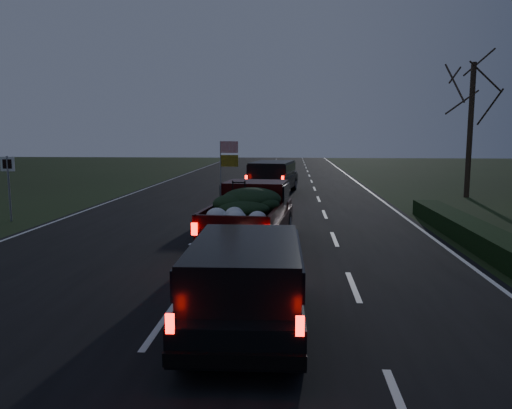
# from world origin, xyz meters

# --- Properties ---
(ground) EXTENTS (120.00, 120.00, 0.00)m
(ground) POSITION_xyz_m (0.00, 0.00, 0.00)
(ground) COLOR black
(ground) RESTS_ON ground
(road_asphalt) EXTENTS (14.00, 120.00, 0.02)m
(road_asphalt) POSITION_xyz_m (0.00, 0.00, 0.01)
(road_asphalt) COLOR black
(road_asphalt) RESTS_ON ground
(hedge_row) EXTENTS (1.00, 10.00, 0.60)m
(hedge_row) POSITION_xyz_m (7.80, 3.00, 0.30)
(hedge_row) COLOR black
(hedge_row) RESTS_ON ground
(route_sign) EXTENTS (0.55, 0.08, 2.50)m
(route_sign) POSITION_xyz_m (-8.50, 5.00, 1.66)
(route_sign) COLOR gray
(route_sign) RESTS_ON ground
(bare_tree_far) EXTENTS (3.60, 3.60, 7.00)m
(bare_tree_far) POSITION_xyz_m (11.50, 14.00, 5.23)
(bare_tree_far) COLOR black
(bare_tree_far) RESTS_ON ground
(pickup_truck) EXTENTS (2.51, 5.45, 2.77)m
(pickup_truck) POSITION_xyz_m (1.01, 1.60, 1.04)
(pickup_truck) COLOR black
(pickup_truck) RESTS_ON ground
(lead_suv) EXTENTS (2.83, 5.36, 1.47)m
(lead_suv) POSITION_xyz_m (1.13, 14.86, 1.11)
(lead_suv) COLOR black
(lead_suv) RESTS_ON ground
(rear_suv) EXTENTS (2.11, 4.43, 1.26)m
(rear_suv) POSITION_xyz_m (1.50, -5.09, 0.95)
(rear_suv) COLOR black
(rear_suv) RESTS_ON ground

